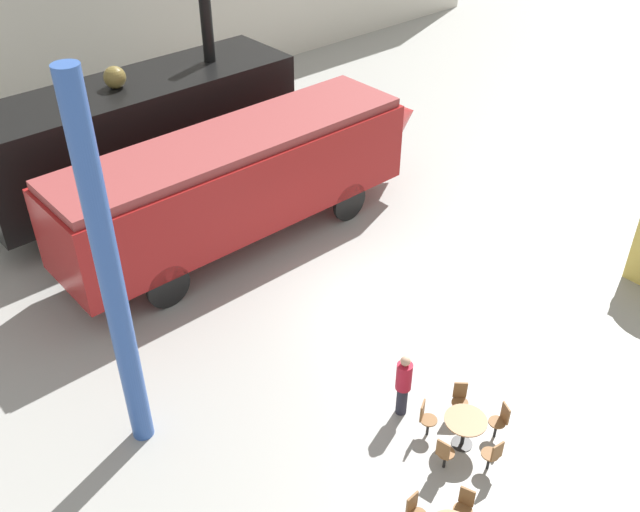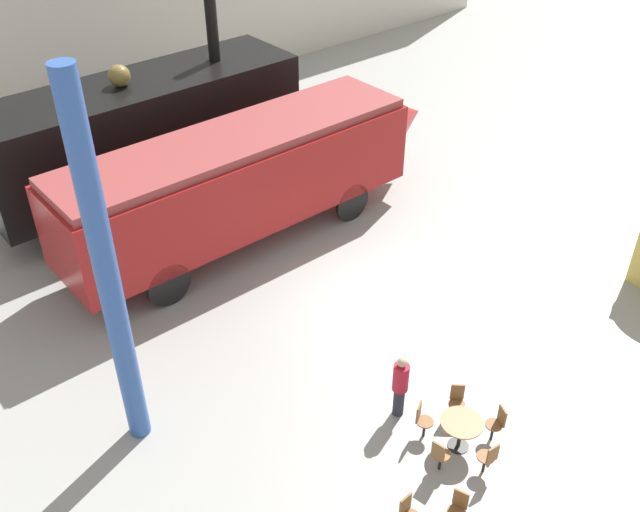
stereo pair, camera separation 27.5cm
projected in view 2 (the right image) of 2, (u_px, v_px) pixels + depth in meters
ground_plane at (380, 306)px, 18.39m from camera, size 80.00×80.00×0.00m
steam_locomotive at (144, 128)px, 21.63m from camera, size 9.91×2.78×5.87m
streamlined_locomotive at (260, 170)px, 20.15m from camera, size 12.51×2.69×3.35m
cafe_table_near at (461, 427)px, 14.36m from camera, size 0.87×0.87×0.73m
cafe_chair_0 at (440, 454)px, 13.89m from camera, size 0.38×0.36×0.87m
cafe_chair_1 at (489, 457)px, 13.84m from camera, size 0.36×0.37×0.87m
cafe_chair_2 at (497, 422)px, 14.57m from camera, size 0.40×0.38×0.87m
cafe_chair_3 at (457, 400)px, 15.06m from camera, size 0.40×0.40×0.87m
cafe_chair_4 at (422, 418)px, 14.64m from camera, size 0.39×0.40×0.87m
cafe_chair_5 at (408, 512)px, 12.83m from camera, size 0.36×0.36×0.87m
cafe_chair_9 at (458, 507)px, 12.92m from camera, size 0.39×0.37×0.87m
visitor_person at (400, 384)px, 14.93m from camera, size 0.34×0.34×1.61m
support_pillar at (108, 280)px, 12.72m from camera, size 0.44×0.44×8.00m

